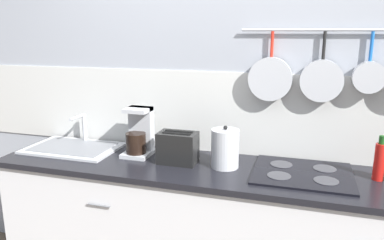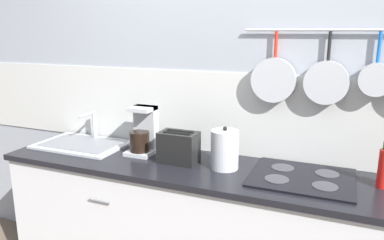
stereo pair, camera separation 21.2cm
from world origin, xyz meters
The scene contains 8 objects.
wall_back centered at (0.00, 0.32, 1.28)m, with size 7.20×0.15×2.60m.
countertop centered at (0.00, 0.00, 0.88)m, with size 2.84×0.57×0.03m.
sink_basin centered at (-1.08, 0.07, 0.92)m, with size 0.59×0.40×0.21m.
coffee_maker centered at (-0.62, 0.10, 1.03)m, with size 0.17×0.19×0.30m.
toaster centered at (-0.33, 0.02, 0.99)m, with size 0.24×0.14×0.19m.
kettle centered at (-0.05, 0.03, 1.01)m, with size 0.16×0.16×0.25m.
cooktop centered at (0.39, 0.04, 0.91)m, with size 0.53×0.46×0.01m.
bottle_sesame_oil centered at (0.77, 0.08, 1.01)m, with size 0.06×0.06×0.24m.
Camera 1 is at (0.36, -1.98, 1.67)m, focal length 35.00 mm.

